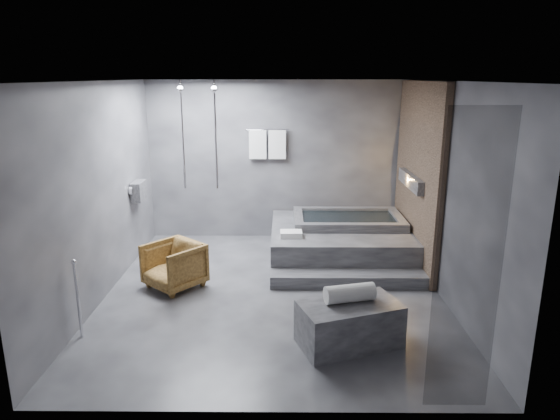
{
  "coord_description": "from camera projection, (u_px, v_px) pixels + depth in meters",
  "views": [
    {
      "loc": [
        0.14,
        -6.27,
        2.86
      ],
      "look_at": [
        0.09,
        0.3,
        1.09
      ],
      "focal_mm": 32.0,
      "sensor_mm": 36.0,
      "label": 1
    }
  ],
  "objects": [
    {
      "name": "driftwood_chair",
      "position": [
        174.0,
        265.0,
        6.91
      ],
      "size": [
        0.98,
        0.98,
        0.64
      ],
      "primitive_type": "imported",
      "rotation": [
        0.0,
        0.0,
        -0.72
      ],
      "color": "#492F12",
      "rests_on": "ground"
    },
    {
      "name": "room",
      "position": [
        303.0,
        164.0,
        6.58
      ],
      "size": [
        5.0,
        5.04,
        2.82
      ],
      "color": "#2B2B2E",
      "rests_on": "ground"
    },
    {
      "name": "concrete_bench",
      "position": [
        349.0,
        324.0,
        5.44
      ],
      "size": [
        1.21,
        0.92,
        0.48
      ],
      "primitive_type": "cube",
      "rotation": [
        0.0,
        0.0,
        0.34
      ],
      "color": "#333336",
      "rests_on": "ground"
    },
    {
      "name": "tub_deck",
      "position": [
        340.0,
        241.0,
        8.13
      ],
      "size": [
        2.2,
        2.0,
        0.5
      ],
      "primitive_type": "cube",
      "color": "#303032",
      "rests_on": "ground"
    },
    {
      "name": "deck_towel",
      "position": [
        291.0,
        234.0,
        7.55
      ],
      "size": [
        0.33,
        0.25,
        0.09
      ],
      "primitive_type": "cube",
      "rotation": [
        0.0,
        0.0,
        0.03
      ],
      "color": "white",
      "rests_on": "tub_deck"
    },
    {
      "name": "tub_step",
      "position": [
        348.0,
        279.0,
        7.03
      ],
      "size": [
        2.2,
        0.36,
        0.18
      ],
      "primitive_type": "cube",
      "color": "#303032",
      "rests_on": "ground"
    },
    {
      "name": "rolled_towel",
      "position": [
        350.0,
        293.0,
        5.4
      ],
      "size": [
        0.58,
        0.33,
        0.2
      ],
      "primitive_type": "cylinder",
      "rotation": [
        0.0,
        1.57,
        0.25
      ],
      "color": "silver",
      "rests_on": "concrete_bench"
    }
  ]
}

